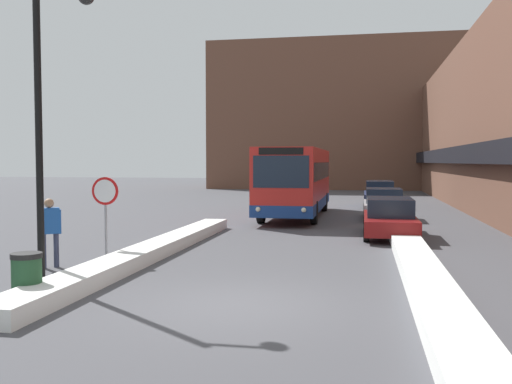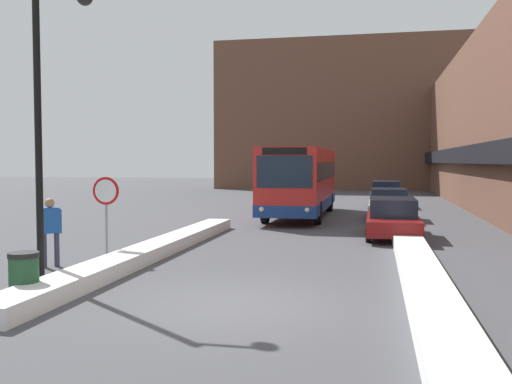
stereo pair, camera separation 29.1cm
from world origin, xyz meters
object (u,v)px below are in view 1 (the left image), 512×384
object	(u,v)px
parked_car_back	(379,194)
trash_bin	(27,277)
street_lamp	(49,100)
city_bus	(296,180)
parked_car_middle	(384,204)
parked_car_front	(390,217)
pedestrian	(49,226)
stop_sign	(105,200)

from	to	relation	value
parked_car_back	trash_bin	distance (m)	25.89
trash_bin	street_lamp	bearing A→B (deg)	107.32
city_bus	parked_car_back	world-z (taller)	city_bus
parked_car_middle	street_lamp	world-z (taller)	street_lamp
parked_car_front	pedestrian	xyz separation A→B (m)	(-8.73, -7.78, 0.36)
city_bus	stop_sign	bearing A→B (deg)	-105.46
parked_car_front	street_lamp	world-z (taller)	street_lamp
parked_car_back	street_lamp	bearing A→B (deg)	-108.96
city_bus	parked_car_front	bearing A→B (deg)	-58.46
parked_car_front	stop_sign	xyz separation A→B (m)	(-7.83, -6.47, 0.95)
parked_car_middle	street_lamp	size ratio (longest dim) A/B	0.65
stop_sign	street_lamp	xyz separation A→B (m)	(-0.03, -2.66, 2.43)
street_lamp	stop_sign	bearing A→B (deg)	89.29
stop_sign	parked_car_back	bearing A→B (deg)	68.84
parked_car_back	city_bus	bearing A→B (deg)	-120.85
parked_car_front	pedestrian	world-z (taller)	pedestrian
stop_sign	street_lamp	bearing A→B (deg)	-90.71
pedestrian	parked_car_middle	bearing A→B (deg)	20.60
city_bus	parked_car_back	distance (m)	8.18
parked_car_back	trash_bin	bearing A→B (deg)	-106.27
parked_car_front	pedestrian	distance (m)	11.70
city_bus	parked_car_front	size ratio (longest dim) A/B	2.22
city_bus	parked_car_front	world-z (taller)	city_bus
trash_bin	parked_car_back	bearing A→B (deg)	73.73
parked_car_back	trash_bin	world-z (taller)	parked_car_back
parked_car_front	parked_car_middle	size ratio (longest dim) A/B	1.12
stop_sign	pedestrian	world-z (taller)	stop_sign
parked_car_middle	pedestrian	bearing A→B (deg)	-121.80
pedestrian	parked_car_front	bearing A→B (deg)	4.07
city_bus	parked_car_front	distance (m)	8.04
parked_car_middle	trash_bin	bearing A→B (deg)	-112.63
parked_car_back	street_lamp	xyz separation A→B (m)	(-7.87, -22.90, 3.30)
pedestrian	trash_bin	size ratio (longest dim) A/B	1.86
parked_car_middle	pedestrian	world-z (taller)	pedestrian
city_bus	street_lamp	bearing A→B (deg)	-103.08
parked_car_front	street_lamp	bearing A→B (deg)	-130.72
trash_bin	parked_car_middle	bearing A→B (deg)	67.37
parked_car_back	trash_bin	xyz separation A→B (m)	(-7.26, -24.86, -0.29)
stop_sign	pedestrian	bearing A→B (deg)	-124.68
city_bus	trash_bin	xyz separation A→B (m)	(-3.09, -17.88, -1.30)
street_lamp	pedestrian	distance (m)	3.42
street_lamp	city_bus	bearing A→B (deg)	76.92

